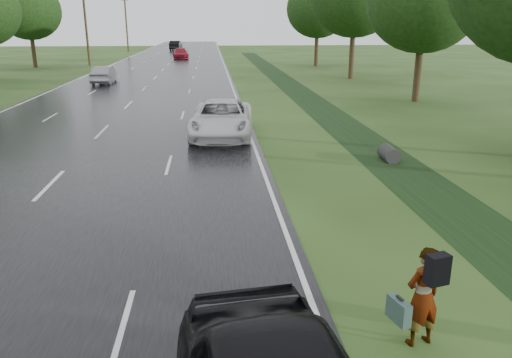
% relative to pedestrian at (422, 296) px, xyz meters
% --- Properties ---
extents(road, '(14.00, 180.00, 0.04)m').
position_rel_pedestrian_xyz_m(road, '(-8.18, 45.72, -0.83)').
color(road, black).
rests_on(road, ground).
extents(edge_stripe_east, '(0.12, 180.00, 0.01)m').
position_rel_pedestrian_xyz_m(edge_stripe_east, '(-1.43, 45.72, -0.81)').
color(edge_stripe_east, silver).
rests_on(edge_stripe_east, road).
extents(edge_stripe_west, '(0.12, 180.00, 0.01)m').
position_rel_pedestrian_xyz_m(edge_stripe_west, '(-14.93, 45.72, -0.81)').
color(edge_stripe_west, silver).
rests_on(edge_stripe_west, road).
extents(center_line, '(0.12, 180.00, 0.01)m').
position_rel_pedestrian_xyz_m(center_line, '(-8.18, 45.72, -0.81)').
color(center_line, silver).
rests_on(center_line, road).
extents(drainage_ditch, '(2.20, 120.00, 0.56)m').
position_rel_pedestrian_xyz_m(drainage_ditch, '(3.32, 19.43, -0.82)').
color(drainage_ditch, black).
rests_on(drainage_ditch, ground).
extents(utility_pole_far, '(1.60, 0.26, 10.00)m').
position_rel_pedestrian_xyz_m(utility_pole_far, '(-17.38, 55.72, 4.35)').
color(utility_pole_far, '#372B16').
rests_on(utility_pole_far, ground).
extents(utility_pole_distant, '(1.60, 0.26, 10.00)m').
position_rel_pedestrian_xyz_m(utility_pole_distant, '(-17.38, 85.72, 4.35)').
color(utility_pole_distant, '#372B16').
rests_on(utility_pole_distant, ground).
extents(tree_east_c, '(7.00, 7.00, 9.29)m').
position_rel_pedestrian_xyz_m(tree_east_c, '(10.02, 24.72, 5.28)').
color(tree_east_c, '#372B16').
rests_on(tree_east_c, ground).
extents(tree_east_f, '(7.20, 7.20, 9.62)m').
position_rel_pedestrian_xyz_m(tree_east_f, '(9.32, 52.72, 5.52)').
color(tree_east_f, '#372B16').
rests_on(tree_east_f, ground).
extents(tree_west_f, '(7.00, 7.00, 9.29)m').
position_rel_pedestrian_xyz_m(tree_west_f, '(-22.98, 53.72, 5.28)').
color(tree_west_f, '#372B16').
rests_on(tree_west_f, ground).
extents(pedestrian, '(0.84, 0.64, 1.65)m').
position_rel_pedestrian_xyz_m(pedestrian, '(0.00, 0.00, 0.00)').
color(pedestrian, '#A5998C').
rests_on(pedestrian, ground).
extents(white_pickup, '(3.04, 5.83, 1.57)m').
position_rel_pedestrian_xyz_m(white_pickup, '(-2.68, 15.23, -0.03)').
color(white_pickup, white).
rests_on(white_pickup, road).
extents(silver_sedan, '(1.57, 4.28, 1.40)m').
position_rel_pedestrian_xyz_m(silver_sedan, '(-11.85, 36.43, -0.11)').
color(silver_sedan, '#92949A').
rests_on(silver_sedan, road).
extents(far_car_red, '(2.55, 5.15, 1.44)m').
position_rel_pedestrian_xyz_m(far_car_red, '(-7.18, 66.31, -0.09)').
color(far_car_red, maroon).
rests_on(far_car_red, road).
extents(far_car_dark, '(2.16, 5.27, 1.70)m').
position_rel_pedestrian_xyz_m(far_car_dark, '(-9.33, 90.01, 0.04)').
color(far_car_dark, black).
rests_on(far_car_dark, road).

